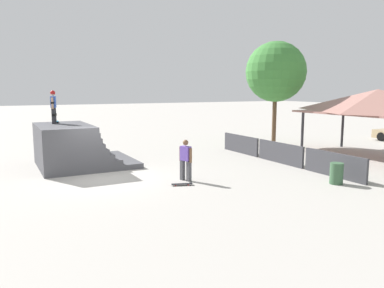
{
  "coord_description": "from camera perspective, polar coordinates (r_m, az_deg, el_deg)",
  "views": [
    {
      "loc": [
        15.39,
        -3.9,
        3.74
      ],
      "look_at": [
        -0.37,
        4.4,
        1.13
      ],
      "focal_mm": 35.0,
      "sensor_mm": 36.0,
      "label": 1
    }
  ],
  "objects": [
    {
      "name": "ground_plane",
      "position": [
        16.31,
        -13.25,
        -5.16
      ],
      "size": [
        160.0,
        160.0,
        0.0
      ],
      "primitive_type": "plane",
      "color": "#ADA8A0"
    },
    {
      "name": "quarter_pipe_ramp",
      "position": [
        19.1,
        -17.78,
        -0.57
      ],
      "size": [
        4.21,
        4.45,
        2.06
      ],
      "color": "#4C4C51",
      "rests_on": "ground"
    },
    {
      "name": "skater_on_deck",
      "position": [
        19.65,
        -20.37,
        5.65
      ],
      "size": [
        0.7,
        0.35,
        1.63
      ],
      "rotation": [
        0.0,
        0.0,
        -0.29
      ],
      "color": "#2D2D33",
      "rests_on": "quarter_pipe_ramp"
    },
    {
      "name": "skateboard_on_deck",
      "position": [
        20.3,
        -19.96,
        3.25
      ],
      "size": [
        0.83,
        0.26,
        0.09
      ],
      "rotation": [
        0.0,
        0.0,
        -0.07
      ],
      "color": "red",
      "rests_on": "quarter_pipe_ramp"
    },
    {
      "name": "bystander_walking",
      "position": [
        15.36,
        -0.98,
        -2.15
      ],
      "size": [
        0.68,
        0.37,
        1.71
      ],
      "rotation": [
        0.0,
        0.0,
        3.47
      ],
      "color": "#4C4C51",
      "rests_on": "ground"
    },
    {
      "name": "skateboard_on_ground",
      "position": [
        14.78,
        -1.44,
        -6.11
      ],
      "size": [
        0.45,
        0.85,
        0.09
      ],
      "rotation": [
        0.0,
        0.0,
        1.25
      ],
      "color": "red",
      "rests_on": "ground"
    },
    {
      "name": "barrier_fence",
      "position": [
        19.64,
        13.27,
        -1.32
      ],
      "size": [
        10.22,
        0.12,
        1.05
      ],
      "color": "#3D3D42",
      "rests_on": "ground"
    },
    {
      "name": "pavilion_shelter",
      "position": [
        22.61,
        26.39,
        5.72
      ],
      "size": [
        8.59,
        4.12,
        3.76
      ],
      "color": "#2D2D33",
      "rests_on": "ground"
    },
    {
      "name": "tree_beside_pavilion",
      "position": [
        25.64,
        12.64,
        10.66
      ],
      "size": [
        3.95,
        3.95,
        6.86
      ],
      "color": "brown",
      "rests_on": "ground"
    },
    {
      "name": "trash_bin",
      "position": [
        16.0,
        21.16,
        -4.2
      ],
      "size": [
        0.52,
        0.52,
        0.85
      ],
      "primitive_type": "cylinder",
      "color": "#385B3D",
      "rests_on": "ground"
    }
  ]
}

